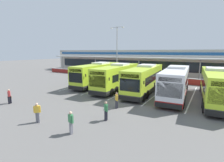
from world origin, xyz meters
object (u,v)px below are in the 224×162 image
Objects in this scene: coach_bus_centre at (145,79)px; coach_bus_left_centre at (118,77)px; pedestrian_with_handbag at (9,96)px; pedestrian_in_dark_coat at (117,100)px; coach_bus_rightmost at (216,86)px; coach_bus_right_centre at (176,82)px; pedestrian_approaching_bus at (106,110)px; lamp_post_west at (117,48)px; coach_bus_leftmost at (98,74)px; pedestrian_child at (71,122)px; pedestrian_near_bin at (37,112)px.

coach_bus_left_centre is at bearing -179.74° from coach_bus_centre.
pedestrian_in_dark_coat is (10.73, 4.69, 0.02)m from pedestrian_with_handbag.
pedestrian_with_handbag is (-19.14, -12.44, -0.93)m from coach_bus_rightmost.
pedestrian_with_handbag is at bearing -146.97° from coach_bus_rightmost.
coach_bus_right_centre is at bearing 178.79° from coach_bus_rightmost.
pedestrian_approaching_bus is 0.15× the size of lamp_post_west.
lamp_post_west is (-1.94, 10.01, 4.50)m from coach_bus_leftmost.
pedestrian_approaching_bus is (-7.71, -10.76, -0.91)m from coach_bus_rightmost.
coach_bus_right_centre is at bearing 72.94° from pedestrian_child.
pedestrian_child is (-4.28, -13.94, -0.91)m from coach_bus_right_centre.
lamp_post_west reaches higher than pedestrian_child.
coach_bus_leftmost and coach_bus_right_centre have the same top height.
pedestrian_near_bin is (-3.73, -14.19, -0.91)m from coach_bus_centre.
coach_bus_leftmost reaches higher than pedestrian_with_handbag.
coach_bus_centre is at bearing 93.79° from pedestrian_approaching_bus.
pedestrian_child and pedestrian_near_bin have the same top height.
pedestrian_child is (-0.16, -6.10, 0.00)m from pedestrian_in_dark_coat.
pedestrian_in_dark_coat is 0.15× the size of lamp_post_west.
pedestrian_with_handbag is (-14.85, -12.53, -0.93)m from coach_bus_right_centre.
coach_bus_left_centre is at bearing 178.78° from coach_bus_right_centre.
coach_bus_left_centre is 7.60× the size of pedestrian_child.
pedestrian_with_handbag is 10.67m from pedestrian_child.
coach_bus_centre is 15.79m from lamp_post_west.
lamp_post_west is (-14.71, 11.04, 4.50)m from coach_bus_right_centre.
coach_bus_right_centre is 7.60× the size of pedestrian_in_dark_coat.
coach_bus_leftmost is at bearing 175.39° from coach_bus_right_centre.
pedestrian_approaching_bus is at bearing -86.21° from coach_bus_centre.
coach_bus_right_centre is 1.12× the size of lamp_post_west.
coach_bus_centre reaches higher than pedestrian_child.
coach_bus_left_centre is 4.29m from coach_bus_centre.
coach_bus_centre is at bearing -45.78° from lamp_post_west.
pedestrian_child is (-0.12, -14.14, -0.91)m from coach_bus_centre.
coach_bus_right_centre reaches higher than pedestrian_child.
coach_bus_right_centre and coach_bus_rightmost have the same top height.
coach_bus_left_centre is 7.60× the size of pedestrian_in_dark_coat.
coach_bus_rightmost is at bearing 42.71° from pedestrian_in_dark_coat.
coach_bus_centre is 14.70m from pedestrian_near_bin.
coach_bus_leftmost is at bearing 134.26° from pedestrian_in_dark_coat.
pedestrian_in_dark_coat is 6.10m from pedestrian_child.
lamp_post_west is at bearing 89.66° from pedestrian_with_handbag.
pedestrian_in_dark_coat is at bearing 58.43° from pedestrian_near_bin.
pedestrian_in_dark_coat is at bearing 23.59° from pedestrian_with_handbag.
coach_bus_leftmost and coach_bus_left_centre have the same top height.
coach_bus_leftmost and coach_bus_centre have the same top height.
coach_bus_rightmost reaches higher than pedestrian_in_dark_coat.
coach_bus_left_centre is 12.15m from pedestrian_approaching_bus.
coach_bus_leftmost is at bearing 107.99° from pedestrian_near_bin.
coach_bus_left_centre is 7.60× the size of pedestrian_approaching_bus.
coach_bus_left_centre is at bearing -11.13° from coach_bus_leftmost.
pedestrian_in_dark_coat is at bearing -137.29° from coach_bus_rightmost.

